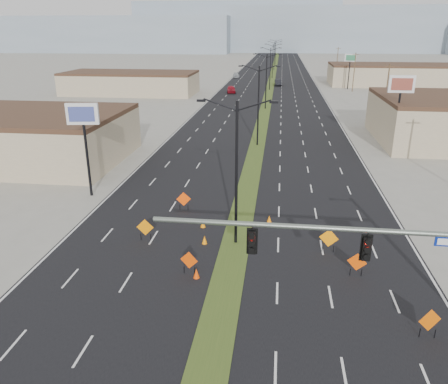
# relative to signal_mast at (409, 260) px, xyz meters

# --- Properties ---
(ground) EXTENTS (600.00, 600.00, 0.00)m
(ground) POSITION_rel_signal_mast_xyz_m (-8.56, -2.00, -4.79)
(ground) COLOR gray
(ground) RESTS_ON ground
(road_surface) EXTENTS (25.00, 400.00, 0.02)m
(road_surface) POSITION_rel_signal_mast_xyz_m (-8.56, 98.00, -4.79)
(road_surface) COLOR black
(road_surface) RESTS_ON ground
(median_strip) EXTENTS (2.00, 400.00, 0.04)m
(median_strip) POSITION_rel_signal_mast_xyz_m (-8.56, 98.00, -4.79)
(median_strip) COLOR #344D1B
(median_strip) RESTS_ON ground
(building_sw_far) EXTENTS (30.00, 14.00, 4.50)m
(building_sw_far) POSITION_rel_signal_mast_xyz_m (-40.56, 83.00, -2.54)
(building_sw_far) COLOR tan
(building_sw_far) RESTS_ON ground
(building_se_far) EXTENTS (44.00, 16.00, 5.00)m
(building_se_far) POSITION_rel_signal_mast_xyz_m (29.44, 108.00, -2.29)
(building_se_far) COLOR tan
(building_se_far) RESTS_ON ground
(mesa_west) EXTENTS (180.00, 50.00, 22.00)m
(mesa_west) POSITION_rel_signal_mast_xyz_m (-128.56, 278.00, 6.21)
(mesa_west) COLOR gray
(mesa_west) RESTS_ON ground
(mesa_center) EXTENTS (220.00, 50.00, 28.00)m
(mesa_center) POSITION_rel_signal_mast_xyz_m (31.44, 298.00, 9.21)
(mesa_center) COLOR gray
(mesa_center) RESTS_ON ground
(mesa_backdrop) EXTENTS (140.00, 50.00, 32.00)m
(mesa_backdrop) POSITION_rel_signal_mast_xyz_m (-38.56, 318.00, 11.21)
(mesa_backdrop) COLOR gray
(mesa_backdrop) RESTS_ON ground
(signal_mast) EXTENTS (16.30, 0.60, 8.00)m
(signal_mast) POSITION_rel_signal_mast_xyz_m (0.00, 0.00, 0.00)
(signal_mast) COLOR slate
(signal_mast) RESTS_ON ground
(streetlight_0) EXTENTS (5.15, 0.24, 10.02)m
(streetlight_0) POSITION_rel_signal_mast_xyz_m (-8.56, 10.00, 0.63)
(streetlight_0) COLOR black
(streetlight_0) RESTS_ON ground
(streetlight_1) EXTENTS (5.15, 0.24, 10.02)m
(streetlight_1) POSITION_rel_signal_mast_xyz_m (-8.56, 38.00, 0.63)
(streetlight_1) COLOR black
(streetlight_1) RESTS_ON ground
(streetlight_2) EXTENTS (5.15, 0.24, 10.02)m
(streetlight_2) POSITION_rel_signal_mast_xyz_m (-8.56, 66.00, 0.63)
(streetlight_2) COLOR black
(streetlight_2) RESTS_ON ground
(streetlight_3) EXTENTS (5.15, 0.24, 10.02)m
(streetlight_3) POSITION_rel_signal_mast_xyz_m (-8.56, 94.00, 0.63)
(streetlight_3) COLOR black
(streetlight_3) RESTS_ON ground
(streetlight_4) EXTENTS (5.15, 0.24, 10.02)m
(streetlight_4) POSITION_rel_signal_mast_xyz_m (-8.56, 122.00, 0.63)
(streetlight_4) COLOR black
(streetlight_4) RESTS_ON ground
(streetlight_5) EXTENTS (5.15, 0.24, 10.02)m
(streetlight_5) POSITION_rel_signal_mast_xyz_m (-8.56, 150.00, 0.63)
(streetlight_5) COLOR black
(streetlight_5) RESTS_ON ground
(streetlight_6) EXTENTS (5.15, 0.24, 10.02)m
(streetlight_6) POSITION_rel_signal_mast_xyz_m (-8.56, 178.00, 0.63)
(streetlight_6) COLOR black
(streetlight_6) RESTS_ON ground
(utility_pole_1) EXTENTS (1.60, 0.20, 9.00)m
(utility_pole_1) POSITION_rel_signal_mast_xyz_m (11.44, 58.00, -0.12)
(utility_pole_1) COLOR #4C3823
(utility_pole_1) RESTS_ON ground
(utility_pole_2) EXTENTS (1.60, 0.20, 9.00)m
(utility_pole_2) POSITION_rel_signal_mast_xyz_m (11.44, 93.00, -0.12)
(utility_pole_2) COLOR #4C3823
(utility_pole_2) RESTS_ON ground
(utility_pole_3) EXTENTS (1.60, 0.20, 9.00)m
(utility_pole_3) POSITION_rel_signal_mast_xyz_m (11.44, 128.00, -0.12)
(utility_pole_3) COLOR #4C3823
(utility_pole_3) RESTS_ON ground
(car_left) EXTENTS (2.58, 5.05, 1.65)m
(car_left) POSITION_rel_signal_mast_xyz_m (-17.41, 87.05, -3.97)
(car_left) COLOR maroon
(car_left) RESTS_ON ground
(car_mid) EXTENTS (1.98, 4.96, 1.60)m
(car_mid) POSITION_rel_signal_mast_xyz_m (-6.56, 102.95, -3.99)
(car_mid) COLOR black
(car_mid) RESTS_ON ground
(car_far) EXTENTS (2.22, 4.84, 1.37)m
(car_far) POSITION_rel_signal_mast_xyz_m (-19.75, 121.86, -4.11)
(car_far) COLOR #9DA1A6
(car_far) RESTS_ON ground
(construction_sign_0) EXTENTS (1.23, 0.07, 1.64)m
(construction_sign_0) POSITION_rel_signal_mast_xyz_m (-14.99, 9.58, -3.83)
(construction_sign_0) COLOR orange
(construction_sign_0) RESTS_ON ground
(construction_sign_1) EXTENTS (1.12, 0.26, 1.51)m
(construction_sign_1) POSITION_rel_signal_mast_xyz_m (-10.98, 5.48, -3.91)
(construction_sign_1) COLOR #E34204
(construction_sign_1) RESTS_ON ground
(construction_sign_2) EXTENTS (1.17, 0.29, 1.58)m
(construction_sign_2) POSITION_rel_signal_mast_xyz_m (-13.46, 15.39, -3.86)
(construction_sign_2) COLOR #FF4705
(construction_sign_2) RESTS_ON ground
(construction_sign_3) EXTENTS (1.26, 0.31, 1.71)m
(construction_sign_3) POSITION_rel_signal_mast_xyz_m (-2.21, 9.38, -3.78)
(construction_sign_3) COLOR orange
(construction_sign_3) RESTS_ON ground
(construction_sign_4) EXTENTS (1.17, 0.44, 1.63)m
(construction_sign_4) POSITION_rel_signal_mast_xyz_m (1.78, 1.06, -3.83)
(construction_sign_4) COLOR #D55204
(construction_sign_4) RESTS_ON ground
(construction_sign_5) EXTENTS (1.13, 0.34, 1.55)m
(construction_sign_5) POSITION_rel_signal_mast_xyz_m (-0.81, 6.50, -3.88)
(construction_sign_5) COLOR #E84804
(construction_sign_5) RESTS_ON ground
(cone_0) EXTENTS (0.47, 0.47, 0.62)m
(cone_0) POSITION_rel_signal_mast_xyz_m (-10.72, 9.55, -4.48)
(cone_0) COLOR orange
(cone_0) RESTS_ON ground
(cone_1) EXTENTS (0.43, 0.43, 0.65)m
(cone_1) POSITION_rel_signal_mast_xyz_m (-10.45, 5.03, -4.47)
(cone_1) COLOR #F24505
(cone_1) RESTS_ON ground
(cone_2) EXTENTS (0.47, 0.47, 0.61)m
(cone_2) POSITION_rel_signal_mast_xyz_m (-6.30, 13.77, -4.49)
(cone_2) COLOR orange
(cone_2) RESTS_ON ground
(cone_3) EXTENTS (0.50, 0.50, 0.66)m
(cone_3) POSITION_rel_signal_mast_xyz_m (-11.29, 12.22, -4.46)
(cone_3) COLOR orange
(cone_3) RESTS_ON ground
(pole_sign_west) EXTENTS (2.74, 0.80, 8.34)m
(pole_sign_west) POSITION_rel_signal_mast_xyz_m (-22.56, 17.73, 1.95)
(pole_sign_west) COLOR black
(pole_sign_west) RESTS_ON ground
(pole_sign_east_near) EXTENTS (2.99, 0.42, 9.17)m
(pole_sign_east_near) POSITION_rel_signal_mast_xyz_m (8.22, 36.91, 2.67)
(pole_sign_east_near) COLOR black
(pole_sign_east_near) RESTS_ON ground
(pole_sign_east_far) EXTENTS (2.72, 1.32, 8.53)m
(pole_sign_east_far) POSITION_rel_signal_mast_xyz_m (10.95, 97.63, 2.11)
(pole_sign_east_far) COLOR black
(pole_sign_east_far) RESTS_ON ground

